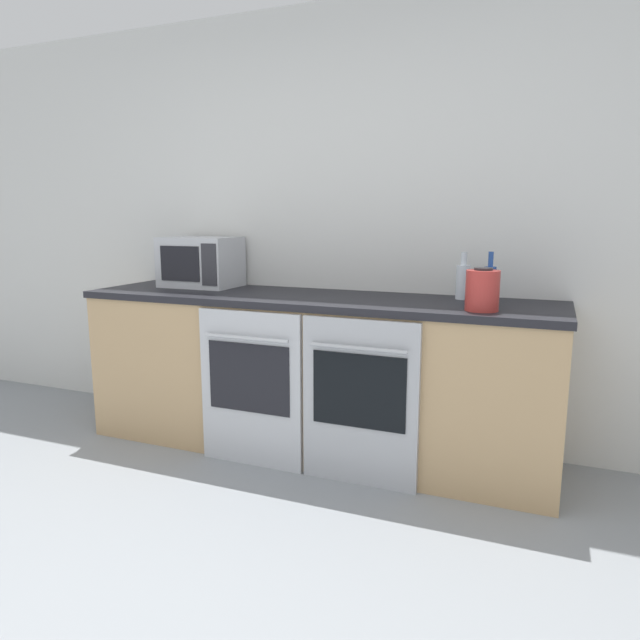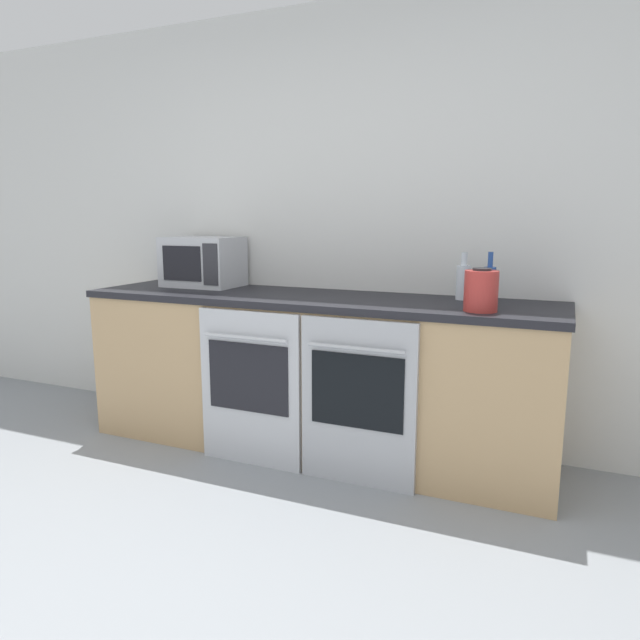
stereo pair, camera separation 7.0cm
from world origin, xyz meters
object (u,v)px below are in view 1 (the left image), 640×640
object	(u,v)px
bottle_blue	(490,284)
kettle	(482,290)
bottle_clear	(463,281)
microwave	(201,262)
oven_left	(250,388)
oven_right	(359,402)

from	to	relation	value
bottle_blue	kettle	world-z (taller)	bottle_blue
bottle_clear	kettle	size ratio (longest dim) A/B	1.24
microwave	bottle_clear	distance (m)	1.66
oven_left	microwave	size ratio (longest dim) A/B	1.84
microwave	kettle	xyz separation A→B (m)	(1.80, -0.31, -0.06)
bottle_blue	kettle	size ratio (longest dim) A/B	1.31
oven_left	bottle_blue	bearing A→B (deg)	17.51
bottle_clear	oven_left	bearing A→B (deg)	-152.92
kettle	microwave	bearing A→B (deg)	170.21
bottle_blue	oven_right	bearing A→B (deg)	-146.40
microwave	bottle_clear	world-z (taller)	microwave
oven_left	oven_right	bearing A→B (deg)	0.00
bottle_blue	kettle	xyz separation A→B (m)	(-0.01, -0.20, -0.01)
oven_left	bottle_clear	bearing A→B (deg)	27.08
microwave	oven_right	bearing A→B (deg)	-21.28
microwave	bottle_blue	size ratio (longest dim) A/B	1.73
bottle_blue	bottle_clear	size ratio (longest dim) A/B	1.06
oven_left	kettle	xyz separation A→B (m)	(1.18, 0.17, 0.58)
oven_left	oven_right	world-z (taller)	same
kettle	oven_right	bearing A→B (deg)	-162.67
oven_right	kettle	bearing A→B (deg)	17.33
microwave	kettle	distance (m)	1.83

